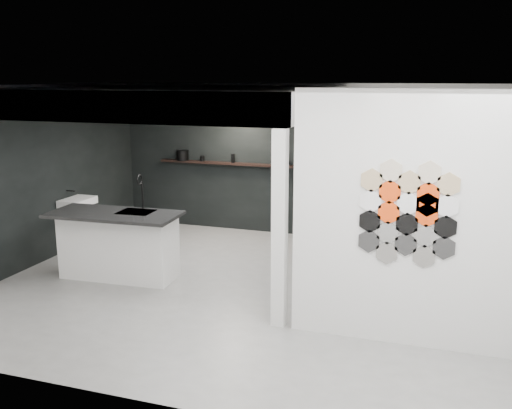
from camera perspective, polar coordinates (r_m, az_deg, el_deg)
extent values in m
cube|color=gray|center=(8.14, -1.35, -8.36)|extent=(7.00, 6.00, 0.01)
cube|color=silver|center=(6.34, 14.69, -1.59)|extent=(2.45, 0.15, 2.80)
cube|color=black|center=(10.97, -2.55, 3.56)|extent=(4.40, 0.04, 2.35)
cube|color=black|center=(10.29, -17.94, 2.33)|extent=(0.04, 4.00, 2.35)
cube|color=silver|center=(9.02, -7.17, 10.27)|extent=(4.40, 4.00, 0.40)
cube|color=silver|center=(6.62, 2.37, -2.58)|extent=(0.16, 0.16, 2.35)
cube|color=silver|center=(7.34, -13.69, 9.47)|extent=(4.40, 0.16, 0.40)
cube|color=silver|center=(10.06, -17.42, 0.25)|extent=(0.40, 0.60, 0.12)
cube|color=black|center=(10.82, -2.26, 4.10)|extent=(3.00, 0.15, 0.04)
cube|color=silver|center=(8.64, -13.56, -4.06)|extent=(1.70, 0.70, 0.96)
cube|color=black|center=(8.44, -14.03, -0.96)|extent=(1.93, 0.93, 0.04)
cube|color=black|center=(8.43, -11.90, -0.77)|extent=(0.52, 0.45, 0.02)
cylinder|color=black|center=(8.57, -11.29, 1.07)|extent=(0.03, 0.03, 0.45)
torus|color=black|center=(8.47, -11.56, 2.46)|extent=(0.03, 0.16, 0.16)
cylinder|color=black|center=(11.22, -7.37, 4.92)|extent=(0.26, 0.26, 0.20)
ellipsoid|color=black|center=(10.50, 2.73, 4.38)|extent=(0.24, 0.24, 0.16)
cylinder|color=gray|center=(10.41, 4.73, 4.14)|extent=(0.16, 0.16, 0.11)
cylinder|color=gray|center=(10.41, 4.73, 4.20)|extent=(0.10, 0.10, 0.13)
cylinder|color=black|center=(10.81, -2.32, 4.65)|extent=(0.08, 0.08, 0.17)
cylinder|color=black|center=(11.05, -5.39, 4.60)|extent=(0.09, 0.09, 0.10)
cylinder|color=#2D2D2D|center=(6.35, 11.22, -3.62)|extent=(0.26, 0.02, 0.26)
cylinder|color=black|center=(6.29, 11.31, -1.65)|extent=(0.26, 0.02, 0.26)
cylinder|color=white|center=(6.24, 11.40, 0.36)|extent=(0.26, 0.02, 0.26)
cylinder|color=tan|center=(6.19, 11.49, 2.39)|extent=(0.26, 0.02, 0.26)
cylinder|color=#66635E|center=(6.36, 12.93, -4.72)|extent=(0.26, 0.02, 0.26)
cylinder|color=silver|center=(6.30, 13.03, -2.77)|extent=(0.26, 0.02, 0.26)
cylinder|color=#F2410C|center=(6.24, 13.13, -0.77)|extent=(0.26, 0.02, 0.26)
cylinder|color=#F2410C|center=(6.20, 13.24, 1.25)|extent=(0.26, 0.02, 0.26)
cylinder|color=beige|center=(6.16, 13.34, 3.30)|extent=(0.26, 0.02, 0.26)
cylinder|color=#2D2D2D|center=(6.32, 14.74, -3.88)|extent=(0.26, 0.02, 0.26)
cylinder|color=black|center=(6.26, 14.86, -1.90)|extent=(0.26, 0.02, 0.26)
cylinder|color=white|center=(6.20, 14.97, 0.11)|extent=(0.26, 0.02, 0.26)
cylinder|color=tan|center=(6.16, 15.09, 2.15)|extent=(0.26, 0.02, 0.26)
cylinder|color=#66635E|center=(6.34, 16.45, -4.98)|extent=(0.26, 0.02, 0.26)
cylinder|color=silver|center=(6.28, 16.57, -3.02)|extent=(0.26, 0.02, 0.26)
cylinder|color=#F2410C|center=(6.22, 16.70, -1.03)|extent=(0.26, 0.02, 0.26)
cylinder|color=#F2410C|center=(6.17, 16.84, 1.00)|extent=(0.26, 0.02, 0.26)
cylinder|color=beige|center=(6.14, 16.97, 3.06)|extent=(0.26, 0.02, 0.26)
cylinder|color=#2D2D2D|center=(6.31, 18.28, -4.13)|extent=(0.26, 0.02, 0.26)
cylinder|color=black|center=(6.25, 18.42, -2.15)|extent=(0.26, 0.02, 0.26)
cylinder|color=white|center=(6.20, 18.57, -0.14)|extent=(0.26, 0.02, 0.26)
cylinder|color=tan|center=(6.15, 18.72, 1.90)|extent=(0.26, 0.02, 0.26)
cylinder|color=#F2410C|center=(6.20, 16.77, -0.02)|extent=(0.26, 0.02, 0.26)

